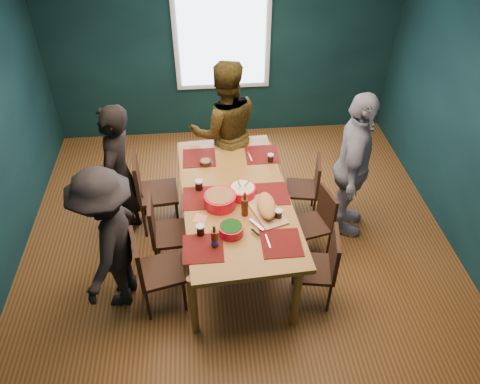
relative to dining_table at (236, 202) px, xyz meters
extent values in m
cube|color=brown|center=(0.03, 0.13, -0.77)|extent=(5.00, 5.00, 0.01)
cube|color=silver|center=(0.03, 0.13, 1.94)|extent=(5.00, 5.00, 0.01)
cube|color=#103637|center=(2.53, 0.13, 0.59)|extent=(0.01, 5.00, 2.70)
cube|color=#103637|center=(0.03, 2.63, 0.59)|extent=(5.00, 0.01, 2.70)
cube|color=silver|center=(0.03, 2.60, 0.79)|extent=(1.35, 0.06, 1.55)
cube|color=#A16F30|center=(0.00, 0.00, 0.05)|extent=(1.25, 2.29, 0.06)
cylinder|color=#A16F30|center=(-0.49, -1.02, -0.37)|extent=(0.08, 0.08, 0.79)
cylinder|color=#A16F30|center=(0.49, -1.02, -0.37)|extent=(0.08, 0.08, 0.79)
cylinder|color=#A16F30|center=(-0.49, 1.02, -0.37)|extent=(0.08, 0.08, 0.79)
cylinder|color=#A16F30|center=(0.49, 1.02, -0.37)|extent=(0.08, 0.08, 0.79)
cube|color=black|center=(-0.88, 0.56, -0.28)|extent=(0.50, 0.50, 0.04)
cube|color=black|center=(-1.08, 0.54, 0.00)|extent=(0.09, 0.46, 0.50)
cylinder|color=black|center=(-1.05, 0.35, -0.53)|extent=(0.03, 0.03, 0.47)
cylinder|color=black|center=(-0.66, 0.39, -0.53)|extent=(0.03, 0.03, 0.47)
cylinder|color=black|center=(-1.09, 0.74, -0.53)|extent=(0.03, 0.03, 0.47)
cylinder|color=black|center=(-0.70, 0.77, -0.53)|extent=(0.03, 0.03, 0.47)
cube|color=black|center=(-0.70, -0.10, -0.32)|extent=(0.44, 0.44, 0.04)
cube|color=black|center=(-0.89, -0.11, -0.07)|extent=(0.07, 0.42, 0.46)
cylinder|color=black|center=(-0.87, -0.29, -0.55)|extent=(0.03, 0.03, 0.43)
cylinder|color=black|center=(-0.51, -0.27, -0.55)|extent=(0.03, 0.03, 0.43)
cylinder|color=black|center=(-0.89, 0.07, -0.55)|extent=(0.03, 0.03, 0.43)
cylinder|color=black|center=(-0.53, 0.09, -0.55)|extent=(0.03, 0.03, 0.43)
cube|color=black|center=(-0.80, -0.63, -0.31)|extent=(0.52, 0.52, 0.04)
cube|color=black|center=(-0.99, -0.67, -0.05)|extent=(0.14, 0.43, 0.47)
cylinder|color=black|center=(-0.94, -0.85, -0.55)|extent=(0.03, 0.03, 0.44)
cylinder|color=black|center=(-0.58, -0.76, -0.55)|extent=(0.03, 0.03, 0.44)
cylinder|color=black|center=(-1.03, -0.49, -0.55)|extent=(0.03, 0.03, 0.44)
cylinder|color=black|center=(-0.67, -0.40, -0.55)|extent=(0.03, 0.03, 0.44)
cube|color=black|center=(0.85, 0.58, -0.36)|extent=(0.44, 0.44, 0.04)
cube|color=black|center=(1.02, 0.55, -0.14)|extent=(0.10, 0.37, 0.41)
cylinder|color=black|center=(0.67, 0.46, -0.57)|extent=(0.03, 0.03, 0.38)
cylinder|color=black|center=(0.98, 0.40, -0.57)|extent=(0.03, 0.03, 0.38)
cylinder|color=black|center=(0.73, 0.77, -0.57)|extent=(0.03, 0.03, 0.38)
cylinder|color=black|center=(1.04, 0.71, -0.57)|extent=(0.03, 0.03, 0.38)
cube|color=black|center=(0.84, -0.05, -0.36)|extent=(0.45, 0.45, 0.04)
cube|color=black|center=(1.00, -0.01, -0.14)|extent=(0.12, 0.37, 0.41)
cylinder|color=black|center=(0.72, -0.25, -0.57)|extent=(0.03, 0.03, 0.38)
cylinder|color=black|center=(1.03, -0.17, -0.57)|extent=(0.03, 0.03, 0.38)
cylinder|color=black|center=(0.64, 0.07, -0.57)|extent=(0.03, 0.03, 0.38)
cylinder|color=black|center=(0.96, 0.14, -0.57)|extent=(0.03, 0.03, 0.38)
cube|color=black|center=(0.71, -0.71, -0.33)|extent=(0.47, 0.47, 0.04)
cube|color=black|center=(0.89, -0.74, -0.09)|extent=(0.11, 0.41, 0.44)
cylinder|color=black|center=(0.51, -0.85, -0.56)|extent=(0.03, 0.03, 0.42)
cylinder|color=black|center=(0.86, -0.91, -0.56)|extent=(0.03, 0.03, 0.42)
cylinder|color=black|center=(0.57, -0.51, -0.56)|extent=(0.03, 0.03, 0.42)
cylinder|color=black|center=(0.92, -0.57, -0.56)|extent=(0.03, 0.03, 0.42)
imported|color=black|center=(-1.25, 0.42, 0.10)|extent=(0.52, 0.70, 1.73)
imported|color=black|center=(-0.03, 1.16, 0.15)|extent=(0.95, 0.78, 1.83)
imported|color=white|center=(1.33, 0.30, 0.14)|extent=(0.75, 1.14, 1.81)
imported|color=black|center=(-1.25, -0.51, 0.05)|extent=(0.80, 1.15, 1.63)
cylinder|color=red|center=(-0.17, -0.13, 0.15)|extent=(0.33, 0.33, 0.13)
cylinder|color=olive|center=(-0.17, -0.13, 0.21)|extent=(0.29, 0.29, 0.02)
cylinder|color=red|center=(0.07, 0.00, 0.14)|extent=(0.28, 0.28, 0.11)
cylinder|color=#F8E7CB|center=(0.07, 0.00, 0.19)|extent=(0.25, 0.25, 0.02)
cylinder|color=tan|center=(0.11, 0.00, 0.23)|extent=(0.08, 0.15, 0.22)
cylinder|color=tan|center=(0.04, 0.00, 0.23)|extent=(0.07, 0.16, 0.22)
cylinder|color=red|center=(-0.09, -0.55, 0.13)|extent=(0.24, 0.24, 0.10)
cylinder|color=#114511|center=(-0.09, -0.55, 0.17)|extent=(0.21, 0.21, 0.02)
cube|color=tan|center=(0.29, -0.27, 0.09)|extent=(0.41, 0.57, 0.02)
ellipsoid|color=#CC8049|center=(0.29, -0.27, 0.16)|extent=(0.30, 0.44, 0.12)
cube|color=#BBBCC3|center=(0.16, -0.47, 0.11)|extent=(0.13, 0.18, 0.00)
cylinder|color=black|center=(0.14, -0.59, 0.11)|extent=(0.08, 0.11, 0.02)
sphere|color=#225413|center=(0.29, -0.38, 0.17)|extent=(0.04, 0.04, 0.04)
sphere|color=#225413|center=(0.29, -0.27, 0.17)|extent=(0.04, 0.04, 0.04)
sphere|color=#225413|center=(0.29, -0.16, 0.17)|extent=(0.04, 0.04, 0.04)
cylinder|color=black|center=(-0.30, 0.59, 0.11)|extent=(0.13, 0.13, 0.05)
cylinder|color=olive|center=(-0.30, 0.59, 0.13)|extent=(0.11, 0.11, 0.01)
cylinder|color=#441E0C|center=(-0.25, -0.70, 0.17)|extent=(0.07, 0.07, 0.19)
cylinder|color=#441E0C|center=(-0.25, -0.70, 0.30)|extent=(0.03, 0.03, 0.07)
cylinder|color=#1938B4|center=(-0.25, -0.70, 0.14)|extent=(0.07, 0.07, 0.04)
cylinder|color=#441E0C|center=(0.06, -0.29, 0.18)|extent=(0.07, 0.07, 0.20)
cylinder|color=#441E0C|center=(0.06, -0.29, 0.32)|extent=(0.03, 0.03, 0.08)
cylinder|color=black|center=(-0.38, -0.53, 0.13)|extent=(0.08, 0.08, 0.11)
cylinder|color=silver|center=(-0.38, -0.53, 0.18)|extent=(0.08, 0.08, 0.02)
cylinder|color=black|center=(0.39, -0.38, 0.13)|extent=(0.07, 0.07, 0.10)
cylinder|color=silver|center=(0.39, -0.38, 0.18)|extent=(0.08, 0.08, 0.02)
cylinder|color=black|center=(0.45, 0.58, 0.13)|extent=(0.07, 0.07, 0.10)
cylinder|color=silver|center=(0.45, 0.58, 0.17)|extent=(0.07, 0.07, 0.01)
cylinder|color=black|center=(-0.38, 0.15, 0.14)|extent=(0.08, 0.08, 0.11)
cylinder|color=silver|center=(-0.38, 0.15, 0.19)|extent=(0.08, 0.08, 0.02)
cube|color=#EA8662|center=(0.36, 0.03, 0.08)|extent=(0.16, 0.16, 0.00)
cube|color=#EA8662|center=(-0.38, -0.31, 0.08)|extent=(0.16, 0.16, 0.00)
cube|color=#EA8662|center=(0.36, -0.66, 0.08)|extent=(0.14, 0.14, 0.00)
camera|label=1|loc=(-0.30, -3.73, 3.25)|focal=35.00mm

